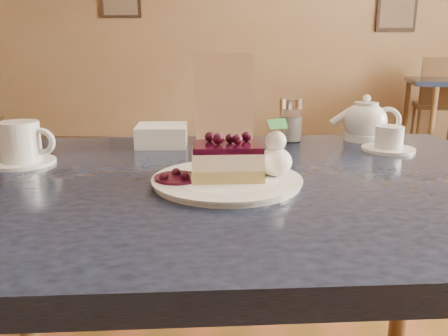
# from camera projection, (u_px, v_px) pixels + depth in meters

# --- Properties ---
(main_table) EXTENTS (1.45, 1.07, 0.83)m
(main_table) POSITION_uv_depth(u_px,v_px,m) (225.00, 216.00, 0.92)
(main_table) COLOR #1D2440
(main_table) RESTS_ON ground
(dessert_plate) EXTENTS (0.28, 0.28, 0.01)m
(dessert_plate) POSITION_uv_depth(u_px,v_px,m) (227.00, 181.00, 0.84)
(dessert_plate) COLOR white
(dessert_plate) RESTS_ON main_table
(cheesecake_slice) EXTENTS (0.15, 0.11, 0.07)m
(cheesecake_slice) POSITION_uv_depth(u_px,v_px,m) (227.00, 161.00, 0.83)
(cheesecake_slice) COLOR tan
(cheesecake_slice) RESTS_ON dessert_plate
(whipped_cream) EXTENTS (0.07, 0.07, 0.06)m
(whipped_cream) POSITION_uv_depth(u_px,v_px,m) (275.00, 162.00, 0.85)
(whipped_cream) COLOR white
(whipped_cream) RESTS_ON dessert_plate
(berry_sauce) EXTENTS (0.09, 0.09, 0.01)m
(berry_sauce) POSITION_uv_depth(u_px,v_px,m) (177.00, 178.00, 0.83)
(berry_sauce) COLOR black
(berry_sauce) RESTS_ON dessert_plate
(coffee_set) EXTENTS (0.15, 0.14, 0.10)m
(coffee_set) POSITION_uv_depth(u_px,v_px,m) (22.00, 145.00, 0.98)
(coffee_set) COLOR white
(coffee_set) RESTS_ON main_table
(tea_set) EXTENTS (0.21, 0.26, 0.12)m
(tea_set) POSITION_uv_depth(u_px,v_px,m) (369.00, 125.00, 1.22)
(tea_set) COLOR white
(tea_set) RESTS_ON main_table
(menu_card) EXTENTS (0.16, 0.05, 0.24)m
(menu_card) POSITION_uv_depth(u_px,v_px,m) (224.00, 100.00, 1.18)
(menu_card) COLOR beige
(menu_card) RESTS_ON main_table
(sugar_shaker) EXTENTS (0.07, 0.07, 0.12)m
(sugar_shaker) POSITION_uv_depth(u_px,v_px,m) (291.00, 119.00, 1.23)
(sugar_shaker) COLOR white
(sugar_shaker) RESTS_ON main_table
(napkin_stack) EXTENTS (0.15, 0.15, 0.06)m
(napkin_stack) POSITION_uv_depth(u_px,v_px,m) (162.00, 135.00, 1.19)
(napkin_stack) COLOR white
(napkin_stack) RESTS_ON main_table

